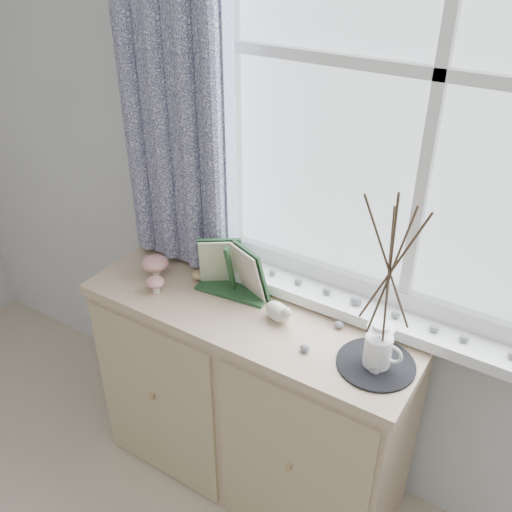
# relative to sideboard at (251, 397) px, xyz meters

# --- Properties ---
(sideboard) EXTENTS (1.20, 0.45, 0.85)m
(sideboard) POSITION_rel_sideboard_xyz_m (0.00, 0.00, 0.00)
(sideboard) COLOR tan
(sideboard) RESTS_ON ground
(botanical_book) EXTENTS (0.32, 0.17, 0.21)m
(botanical_book) POSITION_rel_sideboard_xyz_m (-0.10, 0.02, 0.53)
(botanical_book) COLOR #214526
(botanical_book) RESTS_ON sideboard
(toadstool_cluster) EXTENTS (0.14, 0.15, 0.09)m
(toadstool_cluster) POSITION_rel_sideboard_xyz_m (-0.38, -0.05, 0.48)
(toadstool_cluster) COLOR beige
(toadstool_cluster) RESTS_ON sideboard
(wooden_eggs) EXTENTS (0.09, 0.11, 0.06)m
(wooden_eggs) POSITION_rel_sideboard_xyz_m (-0.27, 0.07, 0.45)
(wooden_eggs) COLOR tan
(wooden_eggs) RESTS_ON sideboard
(songbird_figurine) EXTENTS (0.15, 0.10, 0.07)m
(songbird_figurine) POSITION_rel_sideboard_xyz_m (0.11, -0.01, 0.46)
(songbird_figurine) COLOR silver
(songbird_figurine) RESTS_ON sideboard
(crocheted_doily) EXTENTS (0.24, 0.24, 0.01)m
(crocheted_doily) POSITION_rel_sideboard_xyz_m (0.47, -0.04, 0.43)
(crocheted_doily) COLOR black
(crocheted_doily) RESTS_ON sideboard
(twig_pitcher) EXTENTS (0.23, 0.23, 0.62)m
(twig_pitcher) POSITION_rel_sideboard_xyz_m (0.47, -0.04, 0.78)
(twig_pitcher) COLOR white
(twig_pitcher) RESTS_ON crocheted_doily
(sideboard_pebbles) EXTENTS (0.33, 0.23, 0.02)m
(sideboard_pebbles) POSITION_rel_sideboard_xyz_m (0.30, 0.00, 0.44)
(sideboard_pebbles) COLOR gray
(sideboard_pebbles) RESTS_ON sideboard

